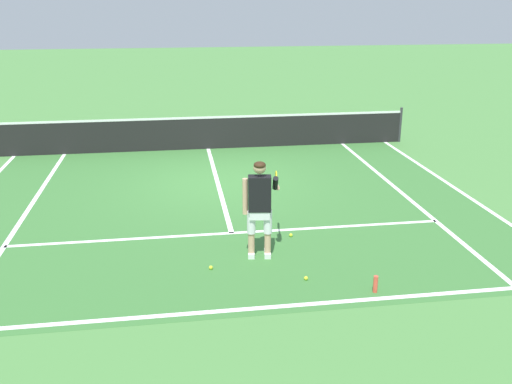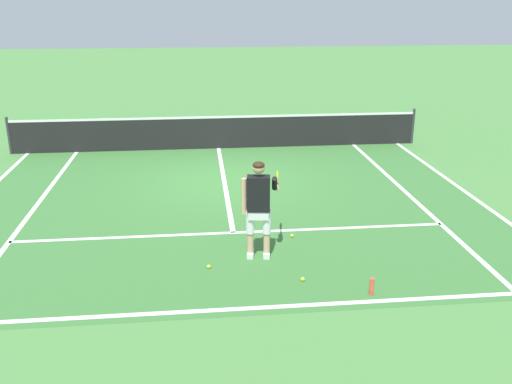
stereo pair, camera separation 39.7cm
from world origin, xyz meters
TOP-DOWN VIEW (x-y plane):
  - ground_plane at (0.00, 0.00)m, footprint 80.00×80.00m
  - court_inner_surface at (0.00, -1.36)m, footprint 10.98×9.58m
  - line_baseline at (0.00, -5.95)m, footprint 10.98×0.10m
  - line_service at (0.00, -3.17)m, footprint 8.23×0.10m
  - line_centre_service at (0.00, 0.03)m, footprint 0.10×6.40m
  - line_singles_left at (-4.12, -1.36)m, footprint 0.10×9.18m
  - line_singles_right at (4.12, -1.36)m, footprint 0.10×9.18m
  - line_doubles_right at (5.49, -1.36)m, footprint 0.10×9.18m
  - tennis_net at (0.00, 3.23)m, footprint 11.96×0.08m
  - tennis_player at (0.37, -4.24)m, footprint 0.74×1.09m
  - tennis_ball_near_feet at (0.96, -5.21)m, footprint 0.07×0.07m
  - tennis_ball_by_baseline at (-0.50, -4.61)m, footprint 0.07×0.07m
  - tennis_ball_mid_court at (1.08, -3.50)m, footprint 0.07×0.07m
  - water_bottle at (1.91, -5.74)m, footprint 0.07×0.07m

SIDE VIEW (x-z plane):
  - ground_plane at x=0.00m, z-range 0.00..0.00m
  - court_inner_surface at x=0.00m, z-range 0.00..0.00m
  - line_baseline at x=0.00m, z-range 0.00..0.01m
  - line_service at x=0.00m, z-range 0.00..0.01m
  - line_centre_service at x=0.00m, z-range 0.00..0.01m
  - line_singles_left at x=-4.12m, z-range 0.00..0.01m
  - line_singles_right at x=4.12m, z-range 0.00..0.01m
  - line_doubles_right at x=5.49m, z-range 0.00..0.01m
  - tennis_ball_near_feet at x=0.96m, z-range 0.00..0.07m
  - tennis_ball_by_baseline at x=-0.50m, z-range 0.00..0.07m
  - tennis_ball_mid_court at x=1.08m, z-range 0.00..0.07m
  - water_bottle at x=1.91m, z-range 0.00..0.27m
  - tennis_net at x=0.00m, z-range -0.04..1.03m
  - tennis_player at x=0.37m, z-range 0.13..1.85m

